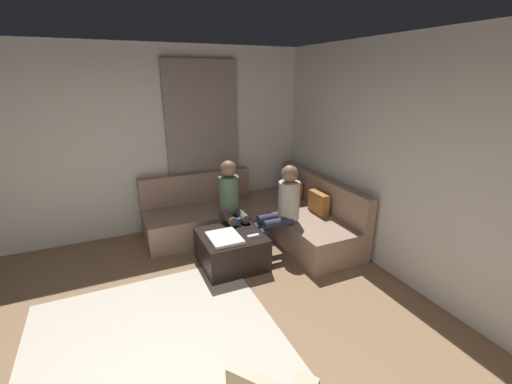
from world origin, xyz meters
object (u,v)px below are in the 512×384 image
person_on_couch_back (282,206)px  coffee_mug (238,221)px  sectional_couch (259,217)px  ottoman (231,249)px  game_remote (253,236)px  person_on_couch_side (232,201)px

person_on_couch_back → coffee_mug: bearing=70.9°
sectional_couch → ottoman: bearing=-46.4°
person_on_couch_back → game_remote: bearing=112.4°
ottoman → coffee_mug: 0.38m
sectional_couch → coffee_mug: (0.42, -0.49, 0.19)m
sectional_couch → game_remote: (0.82, -0.45, 0.15)m
sectional_couch → person_on_couch_back: size_ratio=2.12×
game_remote → person_on_couch_back: person_on_couch_back is taller
ottoman → person_on_couch_side: size_ratio=0.63×
game_remote → person_on_couch_back: (-0.21, 0.51, 0.23)m
person_on_couch_side → coffee_mug: bearing=86.5°
coffee_mug → person_on_couch_side: bearing=176.5°
game_remote → person_on_couch_side: person_on_couch_side is taller
person_on_couch_back → ottoman: bearing=92.4°
sectional_couch → coffee_mug: 0.68m
ottoman → person_on_couch_side: 0.69m
game_remote → person_on_couch_side: (-0.67, -0.02, 0.23)m
sectional_couch → person_on_couch_side: 0.63m
coffee_mug → person_on_couch_back: 0.61m
coffee_mug → person_on_couch_side: 0.33m
ottoman → person_on_couch_back: (-0.03, 0.73, 0.45)m
sectional_couch → coffee_mug: size_ratio=26.84×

